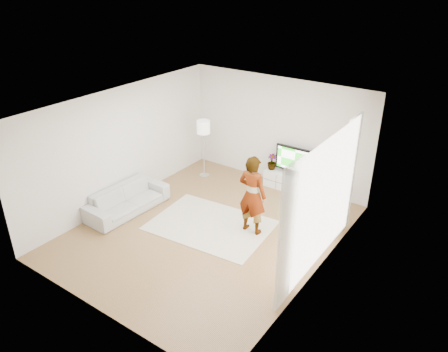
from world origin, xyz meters
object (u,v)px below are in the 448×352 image
Objects in this scene: sofa at (127,200)px; player at (252,195)px; media_console at (293,183)px; television at (295,160)px; rug at (210,225)px; floor_lamp at (203,130)px.

player is at bearing -69.37° from sofa.
media_console is 0.86× the size of player.
rug is at bearing -105.64° from television.
media_console is at bearing 74.20° from rug.
television reaches higher than rug.
media_console is at bearing -86.17° from player.
floor_lamp reaches higher than sofa.
player is (0.86, 0.33, 0.89)m from rug.
media_console is 0.96× the size of floor_lamp.
sofa is 2.77m from floor_lamp.
sofa reaches higher than media_console.
media_console is 2.67m from rug.
sofa is at bearing -130.16° from television.
player reaches higher than television.
media_console is at bearing -90.00° from television.
rug is at bearing -49.55° from floor_lamp.
floor_lamp reaches higher than rug.
rug is (-0.73, -2.59, -0.82)m from television.
player is 3.02m from floor_lamp.
media_console is 2.71m from floor_lamp.
floor_lamp is (0.31, 2.54, 1.04)m from sofa.
player is (0.14, -2.26, 0.06)m from television.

